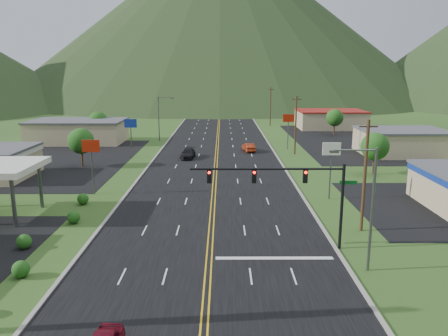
{
  "coord_description": "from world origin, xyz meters",
  "views": [
    {
      "loc": [
        1.04,
        -19.07,
        14.04
      ],
      "look_at": [
        1.18,
        23.76,
        4.5
      ],
      "focal_mm": 35.0,
      "sensor_mm": 36.0,
      "label": 1
    }
  ],
  "objects_px": {
    "traffic_signal": "(292,185)",
    "car_red_far": "(249,148)",
    "streetlight_east": "(368,201)",
    "streetlight_west": "(160,116)",
    "car_dark_mid": "(188,154)"
  },
  "relations": [
    {
      "from": "traffic_signal",
      "to": "streetlight_west",
      "type": "xyz_separation_m",
      "value": [
        -18.16,
        56.0,
        -0.15
      ]
    },
    {
      "from": "car_dark_mid",
      "to": "streetlight_east",
      "type": "bearing_deg",
      "value": -65.03
    },
    {
      "from": "streetlight_east",
      "to": "streetlight_west",
      "type": "bearing_deg",
      "value": 110.86
    },
    {
      "from": "traffic_signal",
      "to": "car_red_far",
      "type": "relative_size",
      "value": 2.91
    },
    {
      "from": "streetlight_east",
      "to": "traffic_signal",
      "type": "bearing_deg",
      "value": 139.61
    },
    {
      "from": "streetlight_west",
      "to": "car_dark_mid",
      "type": "distance_m",
      "value": 20.36
    },
    {
      "from": "traffic_signal",
      "to": "streetlight_east",
      "type": "height_order",
      "value": "streetlight_east"
    },
    {
      "from": "streetlight_west",
      "to": "car_red_far",
      "type": "relative_size",
      "value": 2.0
    },
    {
      "from": "streetlight_east",
      "to": "car_red_far",
      "type": "height_order",
      "value": "streetlight_east"
    },
    {
      "from": "car_dark_mid",
      "to": "streetlight_west",
      "type": "bearing_deg",
      "value": 114.71
    },
    {
      "from": "car_dark_mid",
      "to": "car_red_far",
      "type": "relative_size",
      "value": 1.14
    },
    {
      "from": "traffic_signal",
      "to": "streetlight_west",
      "type": "distance_m",
      "value": 58.88
    },
    {
      "from": "traffic_signal",
      "to": "car_dark_mid",
      "type": "bearing_deg",
      "value": 106.59
    },
    {
      "from": "traffic_signal",
      "to": "car_red_far",
      "type": "xyz_separation_m",
      "value": [
        -0.79,
        43.43,
        -4.59
      ]
    },
    {
      "from": "car_dark_mid",
      "to": "car_red_far",
      "type": "height_order",
      "value": "car_dark_mid"
    }
  ]
}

